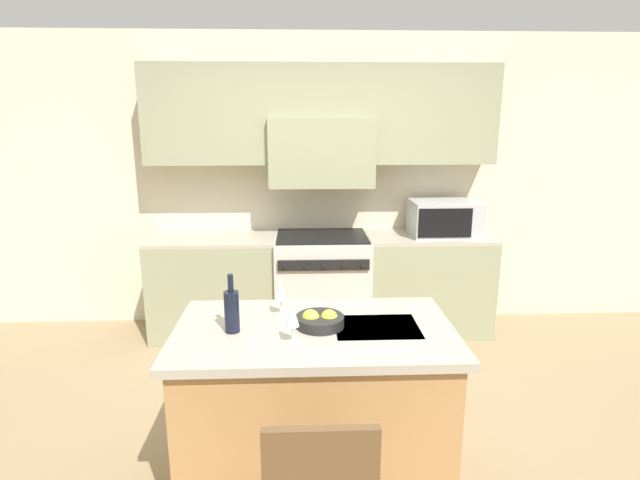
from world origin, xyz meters
TOP-DOWN VIEW (x-y plane):
  - ground_plane at (0.00, 0.00)m, footprint 10.00×10.00m
  - back_cabinetry at (0.00, 1.95)m, footprint 10.00×0.46m
  - back_counter at (0.00, 1.69)m, footprint 3.07×0.62m
  - range_stove at (-0.00, 1.67)m, footprint 0.84×0.70m
  - microwave at (1.11, 1.69)m, footprint 0.60×0.45m
  - kitchen_island at (-0.13, -0.32)m, footprint 1.42×0.83m
  - wine_bottle at (-0.54, -0.35)m, footprint 0.08×0.08m
  - wine_glass_near at (-0.24, -0.49)m, footprint 0.07×0.07m
  - wine_glass_far at (-0.31, -0.14)m, footprint 0.07×0.07m
  - fruit_bowl at (-0.10, -0.30)m, footprint 0.25×0.25m

SIDE VIEW (x-z plane):
  - ground_plane at x=0.00m, z-range 0.00..0.00m
  - back_counter at x=0.00m, z-range 0.00..0.91m
  - kitchen_island at x=-0.13m, z-range 0.00..0.92m
  - range_stove at x=0.00m, z-range 0.00..0.92m
  - fruit_bowl at x=-0.10m, z-range 0.90..0.99m
  - wine_bottle at x=-0.54m, z-range 0.87..1.17m
  - wine_glass_near at x=-0.24m, z-range 0.95..1.15m
  - wine_glass_far at x=-0.31m, z-range 0.95..1.15m
  - microwave at x=1.11m, z-range 0.91..1.22m
  - back_cabinetry at x=0.00m, z-range 0.23..2.93m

